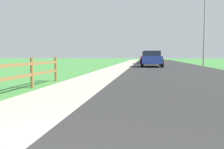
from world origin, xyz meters
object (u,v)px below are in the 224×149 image
Objects in this scene: parked_car_silver at (149,57)px; parked_car_white at (149,57)px; parked_car_red at (150,58)px; parked_suv_blue at (152,58)px; street_lamp at (206,21)px.

parked_car_white is at bearing -90.88° from parked_car_silver.
parked_car_red is at bearing -90.47° from parked_car_silver.
parked_car_red is at bearing -90.04° from parked_car_white.
parked_car_silver is at bearing 89.53° from parked_car_red.
street_lamp is (4.65, -0.53, 3.32)m from parked_suv_blue.
parked_suv_blue reaches higher than parked_car_white.
parked_car_silver reaches higher than parked_suv_blue.
street_lamp is (4.72, -15.62, 3.35)m from parked_car_white.
parked_car_silver is (0.11, 7.40, 0.04)m from parked_car_white.
parked_car_red is 1.08× the size of parked_car_white.
parked_car_white is at bearing 90.29° from parked_suv_blue.
street_lamp reaches higher than parked_car_red.
parked_suv_blue is 0.95× the size of parked_car_silver.
street_lamp is at bearing -73.17° from parked_car_white.
parked_suv_blue is 22.49m from parked_car_silver.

